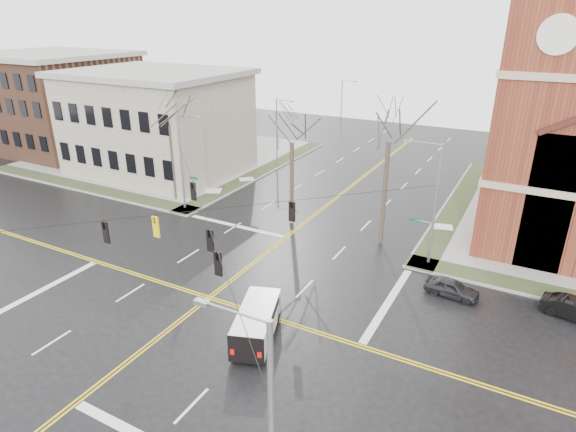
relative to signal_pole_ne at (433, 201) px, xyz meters
The scene contains 18 objects.
ground 16.88m from the signal_pole_ne, 134.55° to the right, with size 120.00×120.00×0.00m, color black.
sidewalks 16.86m from the signal_pole_ne, 134.55° to the right, with size 80.00×80.00×0.17m.
road_markings 16.88m from the signal_pole_ne, 134.55° to the right, with size 100.00×100.00×0.01m.
civic_building_a 34.39m from the signal_pole_ne, 165.69° to the left, with size 18.00×14.00×11.00m, color gray.
civic_building_b 54.36m from the signal_pole_ne, 168.86° to the left, with size 18.00×16.00×12.00m, color brown.
signal_pole_ne is the anchor object (origin of this frame).
signal_pole_nw 22.64m from the signal_pole_ne, behind, with size 2.75×0.22×9.00m.
signal_pole_se 23.00m from the signal_pole_ne, 90.00° to the right, with size 2.75×0.22×9.00m.
span_wires 16.19m from the signal_pole_ne, 134.55° to the right, with size 23.02×23.02×0.03m.
traffic_signals 16.63m from the signal_pole_ne, 132.94° to the right, with size 8.21×8.26×1.30m.
streetlight_north_a 27.48m from the signal_pole_ne, 143.10° to the left, with size 2.30×0.20×8.00m.
streetlight_north_b 42.61m from the signal_pole_ne, 121.05° to the left, with size 2.30×0.20×8.00m.
cargo_van 15.38m from the signal_pole_ne, 115.31° to the right, with size 3.48×5.36×1.91m.
parked_car_a 6.27m from the signal_pole_ne, 55.37° to the right, with size 1.39×3.46×1.18m, color black.
parked_car_b 10.91m from the signal_pole_ne, 16.24° to the right, with size 1.32×3.78×1.24m, color black.
tree_nw_far 25.45m from the signal_pole_ne, behind, with size 4.00×4.00×11.07m.
tree_nw_near 12.83m from the signal_pole_ne, behind, with size 4.00×4.00×10.67m.
tree_ne 5.94m from the signal_pole_ne, 156.50° to the left, with size 4.00×4.00×12.30m.
Camera 1 is at (17.37, -21.25, 17.12)m, focal length 30.00 mm.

